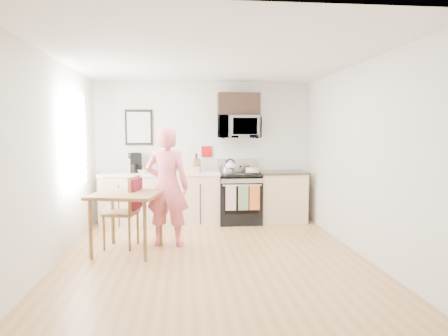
{
  "coord_description": "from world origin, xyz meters",
  "views": [
    {
      "loc": [
        -0.36,
        -5.22,
        1.66
      ],
      "look_at": [
        0.25,
        1.0,
        1.1
      ],
      "focal_mm": 32.0,
      "sensor_mm": 36.0,
      "label": 1
    }
  ],
  "objects": [
    {
      "name": "knife_block",
      "position": [
        -0.14,
        2.11,
        1.06
      ],
      "size": [
        0.13,
        0.16,
        0.23
      ],
      "primitive_type": "cube",
      "rotation": [
        0.0,
        0.0,
        0.19
      ],
      "color": "brown",
      "rests_on": "countertop_left"
    },
    {
      "name": "bread_bag",
      "position": [
        -0.26,
        1.78,
        1.0
      ],
      "size": [
        0.32,
        0.17,
        0.11
      ],
      "primitive_type": "cube",
      "rotation": [
        0.0,
        0.0,
        -0.08
      ],
      "color": "tan",
      "rests_on": "countertop_left"
    },
    {
      "name": "utensil_crock",
      "position": [
        -0.63,
        2.22,
        1.07
      ],
      "size": [
        0.11,
        0.11,
        0.33
      ],
      "color": "#AD0F0E",
      "rests_on": "countertop_left"
    },
    {
      "name": "back_wall",
      "position": [
        0.0,
        2.3,
        1.3
      ],
      "size": [
        4.0,
        0.04,
        2.6
      ],
      "primitive_type": "cube",
      "color": "white",
      "rests_on": "floor"
    },
    {
      "name": "coffee_maker",
      "position": [
        -1.26,
        2.08,
        1.11
      ],
      "size": [
        0.26,
        0.32,
        0.35
      ],
      "rotation": [
        0.0,
        0.0,
        0.3
      ],
      "color": "black",
      "rests_on": "countertop_left"
    },
    {
      "name": "cake",
      "position": [
        0.86,
        1.89,
        0.97
      ],
      "size": [
        0.31,
        0.31,
        0.1
      ],
      "color": "black",
      "rests_on": "range"
    },
    {
      "name": "upper_cabinet",
      "position": [
        0.63,
        2.12,
        2.18
      ],
      "size": [
        0.76,
        0.35,
        0.4
      ],
      "primitive_type": "cube",
      "color": "black",
      "rests_on": "back_wall"
    },
    {
      "name": "countertop_right",
      "position": [
        1.43,
        2.0,
        0.92
      ],
      "size": [
        0.88,
        0.64,
        0.04
      ],
      "primitive_type": "cube",
      "color": "black",
      "rests_on": "cabinet_right"
    },
    {
      "name": "wall_art",
      "position": [
        -1.2,
        2.28,
        1.75
      ],
      "size": [
        0.5,
        0.04,
        0.65
      ],
      "color": "black",
      "rests_on": "back_wall"
    },
    {
      "name": "countertop_left",
      "position": [
        -0.8,
        2.0,
        0.92
      ],
      "size": [
        2.14,
        0.64,
        0.04
      ],
      "primitive_type": "cube",
      "color": "beige",
      "rests_on": "cabinet_left"
    },
    {
      "name": "milk_carton",
      "position": [
        -1.31,
        2.06,
        1.06
      ],
      "size": [
        0.12,
        0.12,
        0.25
      ],
      "primitive_type": "cube",
      "rotation": [
        0.0,
        0.0,
        -0.28
      ],
      "color": "tan",
      "rests_on": "countertop_left"
    },
    {
      "name": "microwave",
      "position": [
        0.63,
        2.08,
        1.76
      ],
      "size": [
        0.76,
        0.51,
        0.42
      ],
      "primitive_type": "imported",
      "color": "#A6A6AA",
      "rests_on": "back_wall"
    },
    {
      "name": "wall_trivet",
      "position": [
        0.05,
        2.28,
        1.3
      ],
      "size": [
        0.2,
        0.02,
        0.2
      ],
      "primitive_type": "cube",
      "color": "#AD0F0E",
      "rests_on": "back_wall"
    },
    {
      "name": "range",
      "position": [
        0.63,
        1.98,
        0.44
      ],
      "size": [
        0.76,
        0.7,
        1.16
      ],
      "color": "black",
      "rests_on": "floor"
    },
    {
      "name": "kettle",
      "position": [
        0.47,
        2.06,
        1.03
      ],
      "size": [
        0.2,
        0.2,
        0.25
      ],
      "color": "white",
      "rests_on": "range"
    },
    {
      "name": "cabinet_right",
      "position": [
        1.43,
        2.0,
        0.45
      ],
      "size": [
        0.84,
        0.6,
        0.9
      ],
      "primitive_type": "cube",
      "color": "tan",
      "rests_on": "floor"
    },
    {
      "name": "dining_table",
      "position": [
        -1.16,
        0.31,
        0.74
      ],
      "size": [
        0.92,
        0.92,
        0.83
      ],
      "rotation": [
        0.0,
        0.0,
        -0.22
      ],
      "color": "brown",
      "rests_on": "floor"
    },
    {
      "name": "person",
      "position": [
        -0.62,
        0.6,
        0.87
      ],
      "size": [
        0.71,
        0.54,
        1.74
      ],
      "primitive_type": "imported",
      "rotation": [
        0.0,
        0.0,
        2.93
      ],
      "color": "#DA3C57",
      "rests_on": "floor"
    },
    {
      "name": "chair",
      "position": [
        -1.14,
        0.54,
        0.67
      ],
      "size": [
        0.56,
        0.51,
        1.04
      ],
      "rotation": [
        0.0,
        0.0,
        -0.19
      ],
      "color": "brown",
      "rests_on": "floor"
    },
    {
      "name": "right_wall",
      "position": [
        2.0,
        0.0,
        1.3
      ],
      "size": [
        0.04,
        4.6,
        2.6
      ],
      "primitive_type": "cube",
      "color": "white",
      "rests_on": "floor"
    },
    {
      "name": "ceiling",
      "position": [
        0.0,
        0.0,
        2.6
      ],
      "size": [
        4.0,
        4.6,
        0.04
      ],
      "primitive_type": "cube",
      "color": "white",
      "rests_on": "back_wall"
    },
    {
      "name": "fruit_bowl",
      "position": [
        -1.12,
        2.04,
        0.98
      ],
      "size": [
        0.3,
        0.3,
        0.11
      ],
      "color": "white",
      "rests_on": "countertop_left"
    },
    {
      "name": "left_wall",
      "position": [
        -2.0,
        0.0,
        1.3
      ],
      "size": [
        0.04,
        4.6,
        2.6
      ],
      "primitive_type": "cube",
      "color": "white",
      "rests_on": "floor"
    },
    {
      "name": "window",
      "position": [
        -1.96,
        0.8,
        1.55
      ],
      "size": [
        0.06,
        1.4,
        1.5
      ],
      "color": "silver",
      "rests_on": "left_wall"
    },
    {
      "name": "front_wall",
      "position": [
        0.0,
        -2.3,
        1.3
      ],
      "size": [
        4.0,
        0.04,
        2.6
      ],
      "primitive_type": "cube",
      "color": "white",
      "rests_on": "floor"
    },
    {
      "name": "cabinet_left",
      "position": [
        -0.8,
        2.0,
        0.45
      ],
      "size": [
        2.1,
        0.6,
        0.9
      ],
      "primitive_type": "cube",
      "color": "tan",
      "rests_on": "floor"
    },
    {
      "name": "floor",
      "position": [
        0.0,
        0.0,
        0.0
      ],
      "size": [
        4.6,
        4.6,
        0.0
      ],
      "primitive_type": "plane",
      "color": "#A1743E",
      "rests_on": "ground"
    },
    {
      "name": "pot",
      "position": [
        0.41,
        1.9,
        0.98
      ],
      "size": [
        0.22,
        0.37,
        0.11
      ],
      "rotation": [
        0.0,
        0.0,
        0.27
      ],
      "color": "#A6A6AA",
      "rests_on": "range"
    }
  ]
}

